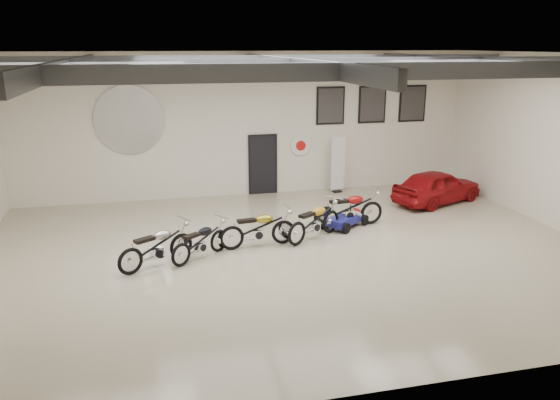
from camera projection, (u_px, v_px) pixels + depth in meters
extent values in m
cube|color=tan|center=(291.00, 253.00, 14.14)|extent=(16.00, 12.00, 0.01)
cube|color=slate|center=(292.00, 54.00, 12.77)|extent=(16.00, 12.00, 0.01)
cube|color=silver|center=(248.00, 125.00, 19.07)|extent=(16.00, 0.02, 5.00)
cube|color=black|center=(263.00, 165.00, 19.53)|extent=(0.92, 0.08, 2.10)
imported|color=maroon|center=(437.00, 186.00, 18.48)|extent=(2.51, 3.65, 1.15)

